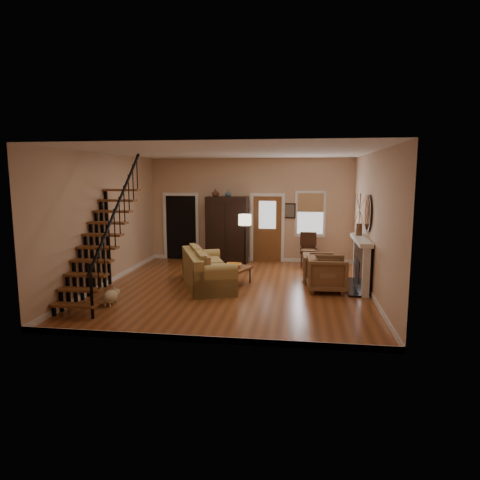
# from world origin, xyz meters

# --- Properties ---
(room) EXTENTS (7.00, 7.33, 3.30)m
(room) POSITION_xyz_m (-0.41, 1.76, 1.51)
(room) COLOR brown
(room) RESTS_ON ground
(staircase) EXTENTS (0.94, 2.80, 3.20)m
(staircase) POSITION_xyz_m (-2.78, -1.30, 1.60)
(staircase) COLOR brown
(staircase) RESTS_ON ground
(fireplace) EXTENTS (0.33, 1.95, 2.30)m
(fireplace) POSITION_xyz_m (3.13, 0.50, 0.74)
(fireplace) COLOR black
(fireplace) RESTS_ON ground
(armoire) EXTENTS (1.30, 0.60, 2.10)m
(armoire) POSITION_xyz_m (-0.70, 3.15, 1.05)
(armoire) COLOR black
(armoire) RESTS_ON ground
(vase_a) EXTENTS (0.24, 0.24, 0.25)m
(vase_a) POSITION_xyz_m (-1.05, 3.05, 2.22)
(vase_a) COLOR #4C2619
(vase_a) RESTS_ON armoire
(vase_b) EXTENTS (0.20, 0.20, 0.21)m
(vase_b) POSITION_xyz_m (-0.65, 3.05, 2.21)
(vase_b) COLOR #334C60
(vase_b) RESTS_ON armoire
(sofa) EXTENTS (1.80, 2.53, 0.86)m
(sofa) POSITION_xyz_m (-0.68, 0.11, 0.43)
(sofa) COLOR #A78B4C
(sofa) RESTS_ON ground
(coffee_table) EXTENTS (1.06, 1.35, 0.45)m
(coffee_table) POSITION_xyz_m (-0.10, 0.20, 0.23)
(coffee_table) COLOR brown
(coffee_table) RESTS_ON ground
(bowl) EXTENTS (0.40, 0.40, 0.10)m
(bowl) POSITION_xyz_m (-0.05, 0.35, 0.50)
(bowl) COLOR orange
(bowl) RESTS_ON coffee_table
(books) EXTENTS (0.22, 0.30, 0.06)m
(books) POSITION_xyz_m (-0.22, -0.10, 0.48)
(books) COLOR beige
(books) RESTS_ON coffee_table
(armchair_left) EXTENTS (0.95, 0.92, 0.84)m
(armchair_left) POSITION_xyz_m (2.25, 0.06, 0.42)
(armchair_left) COLOR brown
(armchair_left) RESTS_ON ground
(armchair_right) EXTENTS (0.84, 0.82, 0.75)m
(armchair_right) POSITION_xyz_m (2.10, 0.92, 0.37)
(armchair_right) COLOR brown
(armchair_right) RESTS_ON ground
(floor_lamp) EXTENTS (0.42, 0.42, 1.64)m
(floor_lamp) POSITION_xyz_m (0.00, 2.11, 0.82)
(floor_lamp) COLOR black
(floor_lamp) RESTS_ON ground
(side_chair) EXTENTS (0.54, 0.54, 1.02)m
(side_chair) POSITION_xyz_m (1.85, 2.95, 0.51)
(side_chair) COLOR #3A1E12
(side_chair) RESTS_ON ground
(dog) EXTENTS (0.35, 0.51, 0.34)m
(dog) POSITION_xyz_m (-2.41, -1.72, 0.17)
(dog) COLOR beige
(dog) RESTS_ON ground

